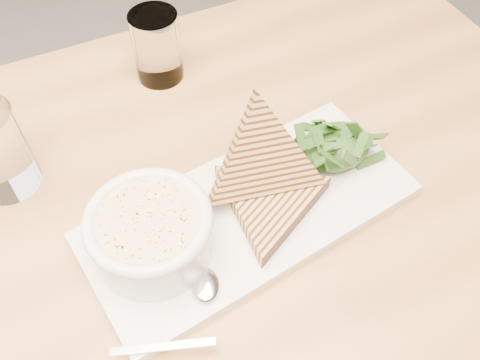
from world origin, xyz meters
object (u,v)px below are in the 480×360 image
platter (249,213)px  soup_bowl (152,237)px  glass_far (157,47)px  table_top (153,272)px

platter → soup_bowl: soup_bowl is taller
platter → glass_far: glass_far is taller
glass_far → platter: bearing=-96.2°
table_top → soup_bowl: (0.01, 0.01, 0.06)m
soup_bowl → table_top: bearing=-151.0°
platter → table_top: bearing=176.5°
table_top → glass_far: glass_far is taller
platter → soup_bowl: (-0.12, 0.01, 0.03)m
table_top → soup_bowl: size_ratio=9.67×
platter → glass_far: bearing=83.8°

